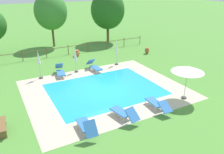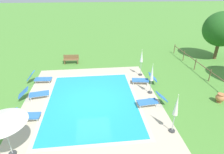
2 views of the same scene
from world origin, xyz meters
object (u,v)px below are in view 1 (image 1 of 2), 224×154
(sun_lounger_north_mid, at_px, (157,104))
(tree_west_mid, at_px, (108,10))
(patio_umbrella_open_foreground, at_px, (188,69))
(sun_lounger_north_end, at_px, (124,113))
(patio_umbrella_closed_row_west, at_px, (117,49))
(wooden_bench_lawn_side, at_px, (0,124))
(sun_lounger_north_near_steps, at_px, (60,71))
(patio_umbrella_closed_row_mid_west, at_px, (75,55))
(sun_lounger_north_far, at_px, (86,126))
(terracotta_urn_by_tree, at_px, (77,53))
(tree_centre, at_px, (51,11))
(sun_lounger_south_near_corner, at_px, (94,66))
(patio_umbrella_closed_row_centre, at_px, (39,60))
(terracotta_urn_near_fence, at_px, (147,50))

(sun_lounger_north_mid, xyz_separation_m, tree_west_mid, (5.23, 16.48, 3.61))
(patio_umbrella_open_foreground, relative_size, tree_west_mid, 0.37)
(sun_lounger_north_end, xyz_separation_m, patio_umbrella_closed_row_west, (4.15, 8.13, 1.16))
(sun_lounger_north_mid, distance_m, wooden_bench_lawn_side, 8.76)
(sun_lounger_north_near_steps, height_order, sun_lounger_north_end, sun_lounger_north_near_steps)
(patio_umbrella_open_foreground, relative_size, patio_umbrella_closed_row_mid_west, 1.01)
(sun_lounger_north_far, height_order, wooden_bench_lawn_side, sun_lounger_north_far)
(terracotta_urn_by_tree, relative_size, tree_centre, 0.10)
(sun_lounger_north_end, distance_m, sun_lounger_south_near_corner, 7.92)
(sun_lounger_north_far, relative_size, patio_umbrella_closed_row_centre, 0.81)
(wooden_bench_lawn_side, height_order, terracotta_urn_by_tree, wooden_bench_lawn_side)
(sun_lounger_south_near_corner, relative_size, terracotta_urn_near_fence, 3.22)
(terracotta_urn_near_fence, bearing_deg, patio_umbrella_closed_row_centre, -172.58)
(patio_umbrella_closed_row_mid_west, xyz_separation_m, wooden_bench_lawn_side, (-6.36, -6.18, -1.02))
(sun_lounger_south_near_corner, xyz_separation_m, tree_centre, (-0.93, 9.71, 3.71))
(patio_umbrella_closed_row_mid_west, bearing_deg, terracotta_urn_near_fence, 10.10)
(sun_lounger_north_mid, bearing_deg, wooden_bench_lawn_side, 166.76)
(sun_lounger_north_far, bearing_deg, sun_lounger_south_near_corner, 63.02)
(sun_lounger_north_near_steps, distance_m, sun_lounger_south_near_corner, 2.96)
(sun_lounger_north_end, distance_m, tree_centre, 17.85)
(sun_lounger_north_mid, relative_size, patio_umbrella_closed_row_west, 0.90)
(sun_lounger_north_end, distance_m, terracotta_urn_by_tree, 12.52)
(sun_lounger_north_end, distance_m, tree_west_mid, 18.43)
(patio_umbrella_closed_row_centre, relative_size, terracotta_urn_by_tree, 3.64)
(sun_lounger_north_far, distance_m, sun_lounger_south_near_corner, 8.91)
(sun_lounger_north_far, distance_m, terracotta_urn_by_tree, 13.27)
(patio_umbrella_closed_row_west, xyz_separation_m, patio_umbrella_closed_row_centre, (-6.98, 0.02, 0.03))
(tree_centre, bearing_deg, terracotta_urn_by_tree, -78.03)
(wooden_bench_lawn_side, bearing_deg, terracotta_urn_near_fence, 27.23)
(patio_umbrella_closed_row_mid_west, height_order, terracotta_urn_by_tree, patio_umbrella_closed_row_mid_west)
(terracotta_urn_near_fence, bearing_deg, sun_lounger_south_near_corner, -164.79)
(sun_lounger_north_far, distance_m, tree_centre, 18.30)
(sun_lounger_north_mid, height_order, sun_lounger_north_far, sun_lounger_north_far)
(patio_umbrella_closed_row_mid_west, bearing_deg, sun_lounger_north_mid, -75.12)
(sun_lounger_south_near_corner, xyz_separation_m, terracotta_urn_near_fence, (7.11, 1.93, -0.04))
(patio_umbrella_closed_row_west, xyz_separation_m, tree_west_mid, (3.41, 8.29, 2.43))
(sun_lounger_north_mid, relative_size, wooden_bench_lawn_side, 1.37)
(patio_umbrella_open_foreground, distance_m, tree_west_mid, 16.60)
(terracotta_urn_near_fence, bearing_deg, wooden_bench_lawn_side, -152.77)
(wooden_bench_lawn_side, relative_size, terracotta_urn_by_tree, 2.37)
(patio_umbrella_open_foreground, distance_m, tree_centre, 17.85)
(patio_umbrella_open_foreground, relative_size, terracotta_urn_near_fence, 3.72)
(sun_lounger_south_near_corner, distance_m, tree_centre, 10.43)
(sun_lounger_north_near_steps, height_order, tree_west_mid, tree_west_mid)
(patio_umbrella_open_foreground, xyz_separation_m, tree_west_mid, (2.78, 16.25, 1.90))
(patio_umbrella_open_foreground, height_order, patio_umbrella_closed_row_mid_west, patio_umbrella_open_foreground)
(sun_lounger_north_mid, height_order, patio_umbrella_open_foreground, patio_umbrella_open_foreground)
(sun_lounger_north_far, height_order, terracotta_urn_by_tree, sun_lounger_north_far)
(sun_lounger_north_mid, xyz_separation_m, sun_lounger_south_near_corner, (-0.64, 7.79, 0.02))
(patio_umbrella_closed_row_west, relative_size, terracotta_urn_by_tree, 3.63)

